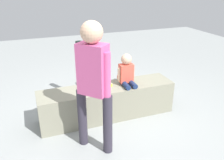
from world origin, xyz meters
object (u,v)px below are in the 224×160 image
water_bottle_far_side (114,94)px  handbag_black_leather (126,81)px  gift_bag (106,88)px  cake_plate (105,84)px  child_seated (127,71)px  adult_standing (93,78)px  handbag_brown_canvas (90,80)px  party_cup_red (119,78)px  water_bottle_near_gift (50,98)px

water_bottle_far_side → handbag_black_leather: handbag_black_leather is taller
gift_bag → cake_plate: bearing=-110.3°
gift_bag → handbag_black_leather: handbag_black_leather is taller
child_seated → adult_standing: size_ratio=0.30×
water_bottle_far_side → handbag_brown_canvas: (-0.24, 0.77, 0.01)m
water_bottle_far_side → party_cup_red: water_bottle_far_side is taller
water_bottle_far_side → party_cup_red: size_ratio=1.95×
water_bottle_near_gift → handbag_brown_canvas: (0.86, 0.50, 0.02)m
child_seated → handbag_brown_canvas: child_seated is taller
party_cup_red → handbag_black_leather: (-0.00, -0.35, 0.08)m
water_bottle_far_side → handbag_black_leather: size_ratio=0.65×
gift_bag → handbag_black_leather: (0.47, 0.19, -0.00)m
gift_bag → handbag_brown_canvas: size_ratio=0.89×
gift_bag → water_bottle_far_side: (0.06, -0.24, -0.03)m
adult_standing → gift_bag: (0.63, 1.37, -0.84)m
child_seated → water_bottle_near_gift: (-1.11, 0.75, -0.63)m
child_seated → handbag_brown_canvas: 1.42m
party_cup_red → child_seated: bearing=-107.5°
child_seated → party_cup_red: (0.40, 1.27, -0.67)m
cake_plate → water_bottle_near_gift: size_ratio=1.03×
gift_bag → adult_standing: bearing=-114.8°
adult_standing → gift_bag: adult_standing is taller
adult_standing → party_cup_red: (1.11, 1.91, -0.92)m
cake_plate → water_bottle_far_side: bearing=53.7°
water_bottle_near_gift → handbag_brown_canvas: 0.99m
water_bottle_near_gift → water_bottle_far_side: 1.13m
cake_plate → handbag_brown_canvas: cake_plate is taller
child_seated → water_bottle_far_side: 0.79m
party_cup_red → handbag_brown_canvas: (-0.66, -0.01, 0.06)m
adult_standing → water_bottle_far_side: bearing=58.5°
child_seated → handbag_black_leather: 1.16m
water_bottle_far_side → handbag_brown_canvas: size_ratio=0.68×
child_seated → party_cup_red: size_ratio=4.04×
cake_plate → water_bottle_far_side: 0.66m
party_cup_red → handbag_brown_canvas: 0.66m
child_seated → gift_bag: bearing=95.9°
water_bottle_near_gift → party_cup_red: water_bottle_near_gift is taller
handbag_brown_canvas → water_bottle_near_gift: bearing=-149.5°
cake_plate → gift_bag: 0.80m
cake_plate → party_cup_red: (0.72, 1.19, -0.47)m
cake_plate → water_bottle_far_side: cake_plate is taller
child_seated → handbag_black_leather: bearing=66.7°
handbag_brown_canvas → water_bottle_far_side: bearing=-72.5°
gift_bag → water_bottle_near_gift: gift_bag is taller
water_bottle_near_gift → child_seated: bearing=-34.0°
water_bottle_near_gift → water_bottle_far_side: (1.10, -0.26, 0.01)m
gift_bag → handbag_black_leather: bearing=21.7°
adult_standing → handbag_black_leather: (1.10, 1.55, -0.84)m
water_bottle_far_side → cake_plate: bearing=-126.3°
child_seated → adult_standing: adult_standing is taller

